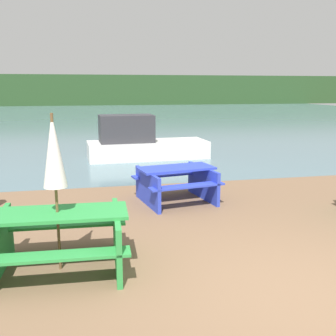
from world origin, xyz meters
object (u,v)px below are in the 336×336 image
object	(u,v)px
picnic_table_green	(59,235)
picnic_table_blue	(176,181)
umbrella_white	(54,152)
boat	(141,143)

from	to	relation	value
picnic_table_green	picnic_table_blue	distance (m)	3.51
picnic_table_green	umbrella_white	world-z (taller)	umbrella_white
picnic_table_blue	picnic_table_green	bearing A→B (deg)	-128.88
boat	picnic_table_green	bearing A→B (deg)	-108.03
picnic_table_blue	boat	distance (m)	5.23
picnic_table_green	picnic_table_blue	world-z (taller)	picnic_table_green
umbrella_white	boat	world-z (taller)	umbrella_white
boat	picnic_table_blue	bearing A→B (deg)	-92.58
picnic_table_green	umbrella_white	size ratio (longest dim) A/B	0.90
umbrella_white	boat	bearing A→B (deg)	74.52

